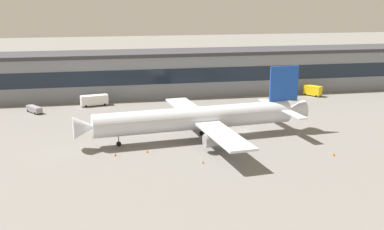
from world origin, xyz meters
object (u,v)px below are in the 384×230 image
(fuel_truck, at_px, (94,100))
(belt_loader, at_px, (34,109))
(airliner, at_px, (199,118))
(traffic_cone_3, at_px, (115,155))
(baggage_tug, at_px, (289,97))
(traffic_cone_0, at_px, (147,151))
(traffic_cone_2, at_px, (203,162))
(traffic_cone_1, at_px, (334,154))
(stair_truck, at_px, (313,90))

(fuel_truck, bearing_deg, belt_loader, -160.69)
(airliner, bearing_deg, traffic_cone_3, -156.39)
(baggage_tug, relative_size, traffic_cone_0, 6.36)
(belt_loader, xyz_separation_m, traffic_cone_2, (39.54, -51.83, -0.87))
(baggage_tug, distance_m, traffic_cone_3, 74.91)
(belt_loader, bearing_deg, traffic_cone_2, -52.66)
(traffic_cone_2, bearing_deg, airliner, 80.79)
(belt_loader, xyz_separation_m, traffic_cone_3, (21.90, -43.75, -0.80))
(fuel_truck, relative_size, traffic_cone_0, 13.67)
(traffic_cone_1, distance_m, traffic_cone_3, 47.33)
(traffic_cone_0, xyz_separation_m, traffic_cone_3, (-7.02, -0.86, 0.03))
(stair_truck, height_order, traffic_cone_0, stair_truck)
(fuel_truck, bearing_deg, stair_truck, 0.40)
(baggage_tug, height_order, traffic_cone_1, baggage_tug)
(airliner, xyz_separation_m, traffic_cone_0, (-13.38, -8.06, -4.85))
(airliner, distance_m, traffic_cone_0, 16.35)
(belt_loader, distance_m, traffic_cone_3, 48.93)
(traffic_cone_0, relative_size, traffic_cone_1, 0.88)
(baggage_tug, height_order, fuel_truck, fuel_truck)
(baggage_tug, relative_size, traffic_cone_2, 7.14)
(fuel_truck, xyz_separation_m, traffic_cone_1, (51.15, -58.86, -1.52))
(stair_truck, relative_size, traffic_cone_3, 9.02)
(fuel_truck, height_order, traffic_cone_0, fuel_truck)
(airliner, bearing_deg, fuel_truck, 121.56)
(stair_truck, bearing_deg, traffic_cone_0, -141.72)
(stair_truck, height_order, traffic_cone_1, stair_truck)
(traffic_cone_1, bearing_deg, airliner, 145.36)
(traffic_cone_0, xyz_separation_m, traffic_cone_2, (10.62, -8.95, -0.03))
(belt_loader, distance_m, traffic_cone_0, 51.73)
(baggage_tug, bearing_deg, fuel_truck, 176.68)
(airliner, xyz_separation_m, stair_truck, (49.25, 41.37, -3.19))
(traffic_cone_0, relative_size, traffic_cone_2, 1.12)
(airliner, height_order, traffic_cone_2, airliner)
(traffic_cone_0, bearing_deg, stair_truck, 38.28)
(airliner, height_order, traffic_cone_3, airliner)
(traffic_cone_3, bearing_deg, belt_loader, 116.59)
(baggage_tug, xyz_separation_m, traffic_cone_0, (-52.04, -45.21, -0.76))
(stair_truck, bearing_deg, fuel_truck, -179.60)
(belt_loader, xyz_separation_m, traffic_cone_1, (68.35, -52.83, -0.79))
(stair_truck, relative_size, traffic_cone_2, 11.02)
(stair_truck, bearing_deg, traffic_cone_1, -111.34)
(airliner, xyz_separation_m, traffic_cone_2, (-2.76, -17.00, -4.88))
(traffic_cone_0, distance_m, traffic_cone_3, 7.08)
(stair_truck, distance_m, traffic_cone_1, 63.77)
(fuel_truck, xyz_separation_m, stair_truck, (74.35, 0.52, 0.10))
(airliner, xyz_separation_m, baggage_tug, (38.66, 37.16, -4.09))
(fuel_truck, relative_size, traffic_cone_2, 15.33)
(baggage_tug, height_order, traffic_cone_3, baggage_tug)
(baggage_tug, relative_size, traffic_cone_1, 5.60)
(stair_truck, xyz_separation_m, traffic_cone_3, (-69.65, -50.29, -1.63))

